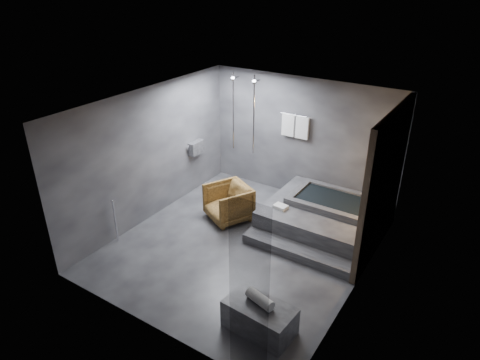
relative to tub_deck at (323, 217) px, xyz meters
The scene contains 7 objects.
room 2.02m from the tub_deck, 118.47° to the right, with size 5.00×5.04×2.82m.
tub_deck is the anchor object (origin of this frame).
tub_step 1.19m from the tub_deck, 90.00° to the right, with size 2.20×0.36×0.18m, color #303032.
concrete_bench 3.15m from the tub_deck, 84.08° to the right, with size 1.03×0.57×0.46m, color #2E2E31.
driftwood_chair 1.99m from the tub_deck, 157.08° to the right, with size 0.83×0.86×0.78m, color #462D11.
rolled_towel 3.12m from the tub_deck, 84.40° to the right, with size 0.16×0.16×0.46m, color white.
deck_towel 0.94m from the tub_deck, 142.41° to the right, with size 0.27×0.20×0.07m, color white.
Camera 1 is at (3.69, -5.82, 4.85)m, focal length 32.00 mm.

